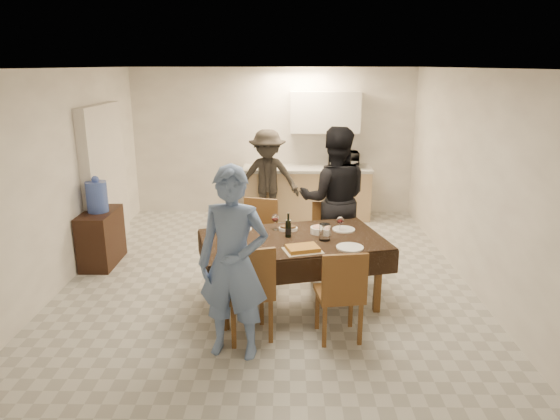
{
  "coord_description": "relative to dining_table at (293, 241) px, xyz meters",
  "views": [
    {
      "loc": [
        0.24,
        -5.9,
        2.64
      ],
      "look_at": [
        0.17,
        -0.3,
        1.0
      ],
      "focal_mm": 32.0,
      "sensor_mm": 36.0,
      "label": 1
    }
  ],
  "objects": [
    {
      "name": "person_kitchen",
      "position": [
        -0.39,
        2.89,
        0.07
      ],
      "size": [
        1.05,
        0.6,
        1.63
      ],
      "primitive_type": "imported",
      "color": "black",
      "rests_on": "floor"
    },
    {
      "name": "wine_glass_b",
      "position": [
        0.55,
        0.25,
        0.13
      ],
      "size": [
        0.08,
        0.08,
        0.18
      ],
      "primitive_type": null,
      "color": "white",
      "rests_on": "dining_table"
    },
    {
      "name": "kitchen_base_cabinet",
      "position": [
        0.29,
        3.34,
        -0.31
      ],
      "size": [
        2.2,
        0.6,
        0.86
      ],
      "primitive_type": "cube",
      "color": "tan",
      "rests_on": "floor"
    },
    {
      "name": "wine_glass_a",
      "position": [
        -0.55,
        -0.25,
        0.12
      ],
      "size": [
        0.08,
        0.08,
        0.17
      ],
      "primitive_type": null,
      "color": "white",
      "rests_on": "dining_table"
    },
    {
      "name": "chair_near_right",
      "position": [
        0.45,
        -0.84,
        -0.15
      ],
      "size": [
        0.49,
        0.49,
        0.52
      ],
      "rotation": [
        0.0,
        0.0,
        0.14
      ],
      "color": "brown",
      "rests_on": "floor"
    },
    {
      "name": "plate_near_right",
      "position": [
        0.6,
        -0.3,
        0.04
      ],
      "size": [
        0.29,
        0.29,
        0.02
      ],
      "primitive_type": "cylinder",
      "color": "white",
      "rests_on": "dining_table"
    },
    {
      "name": "plate_far_right",
      "position": [
        0.6,
        0.3,
        0.04
      ],
      "size": [
        0.26,
        0.26,
        0.02
      ],
      "primitive_type": "cylinder",
      "color": "white",
      "rests_on": "dining_table"
    },
    {
      "name": "plate_near_left",
      "position": [
        -0.6,
        -0.3,
        0.04
      ],
      "size": [
        0.25,
        0.25,
        0.01
      ],
      "primitive_type": "cylinder",
      "color": "white",
      "rests_on": "dining_table"
    },
    {
      "name": "kitchen_worktop",
      "position": [
        0.29,
        3.34,
        0.14
      ],
      "size": [
        2.24,
        0.64,
        0.05
      ],
      "primitive_type": "cube",
      "color": "#B0B0AA",
      "rests_on": "kitchen_base_cabinet"
    },
    {
      "name": "chair_far_right",
      "position": [
        0.45,
        0.66,
        -0.16
      ],
      "size": [
        0.48,
        0.49,
        0.51
      ],
      "rotation": [
        0.0,
        0.0,
        3.0
      ],
      "color": "brown",
      "rests_on": "floor"
    },
    {
      "name": "person_far",
      "position": [
        0.55,
        1.05,
        0.21
      ],
      "size": [
        0.95,
        0.75,
        1.9
      ],
      "primitive_type": "imported",
      "rotation": [
        0.0,
        0.0,
        3.11
      ],
      "color": "black",
      "rests_on": "floor"
    },
    {
      "name": "water_pitcher",
      "position": [
        0.35,
        -0.05,
        0.13
      ],
      "size": [
        0.12,
        0.12,
        0.18
      ],
      "primitive_type": "cylinder",
      "color": "white",
      "rests_on": "dining_table"
    },
    {
      "name": "salad_bowl",
      "position": [
        0.3,
        0.18,
        0.07
      ],
      "size": [
        0.19,
        0.19,
        0.07
      ],
      "primitive_type": "cylinder",
      "color": "white",
      "rests_on": "dining_table"
    },
    {
      "name": "floor",
      "position": [
        -0.31,
        0.66,
        -0.74
      ],
      "size": [
        5.0,
        6.0,
        0.02
      ],
      "primitive_type": "cube",
      "color": "beige",
      "rests_on": "ground"
    },
    {
      "name": "stub_partition",
      "position": [
        -2.73,
        1.86,
        0.31
      ],
      "size": [
        0.15,
        1.4,
        2.1
      ],
      "primitive_type": "cube",
      "color": "beige",
      "rests_on": "floor"
    },
    {
      "name": "wall_right",
      "position": [
        2.19,
        0.66,
        0.56
      ],
      "size": [
        0.02,
        6.0,
        2.6
      ],
      "primitive_type": "cube",
      "color": "white",
      "rests_on": "floor"
    },
    {
      "name": "wine_glass_c",
      "position": [
        -0.2,
        0.3,
        0.13
      ],
      "size": [
        0.09,
        0.09,
        0.19
      ],
      "primitive_type": null,
      "color": "white",
      "rests_on": "dining_table"
    },
    {
      "name": "chair_far_left",
      "position": [
        -0.45,
        0.66,
        -0.14
      ],
      "size": [
        0.55,
        0.55,
        0.53
      ],
      "rotation": [
        0.0,
        0.0,
        2.89
      ],
      "color": "brown",
      "rests_on": "floor"
    },
    {
      "name": "upper_cabinet",
      "position": [
        0.59,
        3.48,
        1.11
      ],
      "size": [
        1.2,
        0.34,
        0.7
      ],
      "primitive_type": "cube",
      "color": "white",
      "rests_on": "wall_back"
    },
    {
      "name": "mushroom_dish",
      "position": [
        -0.05,
        0.28,
        0.05
      ],
      "size": [
        0.2,
        0.2,
        0.03
      ],
      "primitive_type": "cylinder",
      "color": "white",
      "rests_on": "dining_table"
    },
    {
      "name": "person_near",
      "position": [
        -0.55,
        -1.05,
        0.16
      ],
      "size": [
        0.73,
        0.55,
        1.81
      ],
      "primitive_type": "imported",
      "rotation": [
        0.0,
        0.0,
        -0.19
      ],
      "color": "#617DB3",
      "rests_on": "floor"
    },
    {
      "name": "savoury_tart",
      "position": [
        0.1,
        -0.38,
        0.06
      ],
      "size": [
        0.45,
        0.38,
        0.05
      ],
      "primitive_type": "cube",
      "rotation": [
        0.0,
        0.0,
        0.29
      ],
      "color": "#A97F31",
      "rests_on": "dining_table"
    },
    {
      "name": "ceiling",
      "position": [
        -0.31,
        0.66,
        1.86
      ],
      "size": [
        5.0,
        6.0,
        0.02
      ],
      "primitive_type": "cube",
      "color": "white",
      "rests_on": "wall_back"
    },
    {
      "name": "microwave",
      "position": [
        0.92,
        3.34,
        0.31
      ],
      "size": [
        0.5,
        0.34,
        0.28
      ],
      "primitive_type": "imported",
      "rotation": [
        0.0,
        0.0,
        3.14
      ],
      "color": "white",
      "rests_on": "kitchen_worktop"
    },
    {
      "name": "water_jug",
      "position": [
        -2.59,
        1.13,
        0.21
      ],
      "size": [
        0.27,
        0.27,
        0.41
      ],
      "primitive_type": "cylinder",
      "color": "#4B6AD5",
      "rests_on": "console"
    },
    {
      "name": "wall_front",
      "position": [
        -0.31,
        -2.34,
        0.56
      ],
      "size": [
        5.0,
        0.02,
        2.6
      ],
      "primitive_type": "cube",
      "color": "white",
      "rests_on": "floor"
    },
    {
      "name": "dining_table",
      "position": [
        0.0,
        0.0,
        0.0
      ],
      "size": [
        2.22,
        1.62,
        0.78
      ],
      "rotation": [
        0.0,
        0.0,
        0.25
      ],
      "color": "black",
      "rests_on": "floor"
    },
    {
      "name": "console",
      "position": [
        -2.59,
        1.13,
        -0.37
      ],
      "size": [
        0.4,
        0.8,
        0.74
      ],
      "primitive_type": "cube",
      "color": "black",
      "rests_on": "floor"
    },
    {
      "name": "wine_bottle",
      "position": [
        -0.05,
        0.05,
        0.18
      ],
      "size": [
        0.07,
        0.07,
        0.28
      ],
      "primitive_type": null,
      "color": "black",
      "rests_on": "dining_table"
    },
    {
      "name": "wall_back",
      "position": [
        -0.31,
        3.66,
        0.56
      ],
      "size": [
        5.0,
        0.02,
        2.6
      ],
      "primitive_type": "cube",
      "color": "white",
      "rests_on": "floor"
    },
    {
      "name": "plate_far_left",
      "position": [
        -0.6,
        0.3,
        0.04
      ],
      "size": [
        0.25,
        0.25,
        0.01
      ],
      "primitive_type": "cylinder",
      "color": "white",
      "rests_on": "dining_table"
    },
    {
      "name": "chair_near_left",
      "position": [
        -0.45,
        -0.84,
        -0.13
      ],
      "size": [
        0.57,
        0.58,
        0.54
      ],
      "rotation": [
        0.0,
        0.0,
        0.3
      ],
      "color": "brown",
      "rests_on": "floor"
    },
    {
      "name": "wall_left",
      "position": [
        -2.81,
        0.66,
        0.56
      ],
      "size": [
        0.02,
        6.0,
        2.6
      ],
      "primitive_type": "cube",
      "color": "white",
      "rests_on": "floor"
    }
  ]
}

